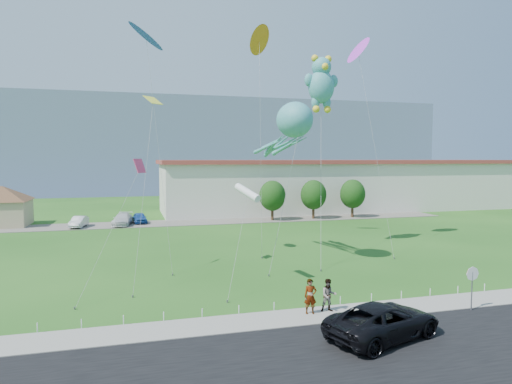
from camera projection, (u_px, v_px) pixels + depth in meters
The scene contains 26 objects.
ground at pixel (284, 302), 26.70m from camera, with size 160.00×160.00×0.00m, color #1F4E16.
road at pixel (346, 360), 19.01m from camera, with size 80.00×8.00×0.06m, color black.
sidewalk at pixel (301, 317), 24.05m from camera, with size 80.00×2.50×0.10m, color gray.
parking_strip at pixel (198, 222), 60.35m from camera, with size 70.00×6.00×0.06m, color #59544C.
hill_ridge at pixel (158, 145), 141.16m from camera, with size 160.00×50.00×25.00m, color slate.
pavilion at pixel (2, 202), 56.65m from camera, with size 9.20×9.20×5.00m.
warehouse at pixel (346, 185), 75.60m from camera, with size 61.00×15.00×8.20m.
stop_sign at pixel (472, 278), 25.04m from camera, with size 0.80×0.07×2.50m.
rope_fence at pixel (291, 305), 25.43m from camera, with size 26.05×0.05×0.50m.
tree_near at pixel (272, 196), 61.79m from camera, with size 3.60×3.60×5.47m.
tree_mid at pixel (314, 195), 63.38m from camera, with size 3.60×3.60×5.47m.
tree_far at pixel (353, 194), 64.98m from camera, with size 3.60×3.60×5.47m.
suv at pixel (383, 321), 21.18m from camera, with size 2.72×5.89×1.64m, color black.
pedestrian_left at pixel (310, 296), 24.42m from camera, with size 0.69×0.45×1.88m, color gray.
pedestrian_right at pixel (329, 295), 24.76m from camera, with size 0.87×0.68×1.79m, color gray.
parked_car_silver at pixel (79, 222), 55.60m from camera, with size 1.41×4.03×1.33m, color #B1B0B7.
parked_car_white at pixel (123, 219), 57.33m from camera, with size 2.04×5.03×1.46m, color silver.
parked_car_blue at pixel (140, 218), 59.23m from camera, with size 1.58×3.92×1.34m, color #1C4A9A.
octopus_kite at pixel (290, 129), 35.82m from camera, with size 4.15×8.51×12.72m.
teddy_bear_kite at pixel (321, 82), 41.44m from camera, with size 5.00×9.02×17.78m.
small_kite_yellow at pixel (151, 121), 31.89m from camera, with size 2.36×6.25×12.99m.
small_kite_orange at pixel (259, 45), 44.55m from camera, with size 2.84×8.25×20.73m.
small_kite_blue at pixel (147, 41), 34.80m from camera, with size 2.38×4.58×18.46m.
small_kite_purple at pixel (359, 55), 43.69m from camera, with size 1.80×7.92×19.54m.
small_kite_pink at pixel (134, 178), 32.55m from camera, with size 4.52×8.59×8.31m.
small_kite_white at pixel (247, 193), 30.05m from camera, with size 2.40×4.62×6.61m.
Camera 1 is at (-8.52, -24.79, 8.40)m, focal length 32.00 mm.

